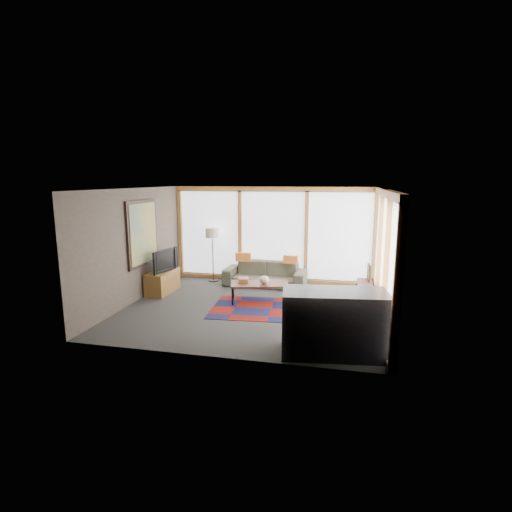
% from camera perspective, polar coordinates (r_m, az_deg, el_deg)
% --- Properties ---
extents(ground, '(5.50, 5.50, 0.00)m').
position_cam_1_polar(ground, '(8.85, -0.58, -7.49)').
color(ground, '#2E2D2B').
rests_on(ground, ground).
extents(room_envelope, '(5.52, 5.02, 2.62)m').
position_cam_1_polar(room_envelope, '(8.94, 3.32, 2.83)').
color(room_envelope, '#3F362E').
rests_on(room_envelope, ground).
extents(rug, '(2.71, 1.87, 0.01)m').
position_cam_1_polar(rug, '(8.81, 2.19, -7.56)').
color(rug, maroon).
rests_on(rug, ground).
extents(sofa, '(2.20, 0.94, 0.63)m').
position_cam_1_polar(sofa, '(10.62, 1.31, -2.58)').
color(sofa, '#404030').
rests_on(sofa, ground).
extents(pillow_left, '(0.43, 0.17, 0.23)m').
position_cam_1_polar(pillow_left, '(10.68, -1.82, -0.14)').
color(pillow_left, orange).
rests_on(pillow_left, sofa).
extents(pillow_right, '(0.39, 0.14, 0.21)m').
position_cam_1_polar(pillow_right, '(10.43, 4.96, -0.49)').
color(pillow_right, orange).
rests_on(pillow_right, sofa).
extents(floor_lamp, '(0.38, 0.38, 1.49)m').
position_cam_1_polar(floor_lamp, '(11.05, -6.19, 0.18)').
color(floor_lamp, '#312117').
rests_on(floor_lamp, ground).
extents(coffee_table, '(1.44, 0.97, 0.44)m').
position_cam_1_polar(coffee_table, '(9.29, 0.51, -5.18)').
color(coffee_table, '#361A11').
rests_on(coffee_table, ground).
extents(book_stack, '(0.28, 0.32, 0.09)m').
position_cam_1_polar(book_stack, '(9.33, -1.80, -3.42)').
color(book_stack, '#9C5D2E').
rests_on(book_stack, coffee_table).
extents(vase, '(0.25, 0.25, 0.19)m').
position_cam_1_polar(vase, '(9.15, 1.20, -3.40)').
color(vase, beige).
rests_on(vase, coffee_table).
extents(bookshelf, '(0.37, 2.01, 0.50)m').
position_cam_1_polar(bookshelf, '(8.87, 15.46, -6.17)').
color(bookshelf, '#361A11').
rests_on(bookshelf, ground).
extents(bowl_a, '(0.19, 0.19, 0.09)m').
position_cam_1_polar(bowl_a, '(8.23, 16.04, -5.37)').
color(bowl_a, black).
rests_on(bowl_a, bookshelf).
extents(bowl_b, '(0.15, 0.15, 0.07)m').
position_cam_1_polar(bowl_b, '(8.57, 15.77, -4.77)').
color(bowl_b, black).
rests_on(bowl_b, bookshelf).
extents(shelf_picture, '(0.07, 0.30, 0.40)m').
position_cam_1_polar(shelf_picture, '(9.47, 15.80, -2.28)').
color(shelf_picture, black).
rests_on(shelf_picture, bookshelf).
extents(tv_console, '(0.46, 1.11, 0.55)m').
position_cam_1_polar(tv_console, '(10.25, -13.20, -3.60)').
color(tv_console, brown).
rests_on(tv_console, ground).
extents(television, '(0.29, 0.97, 0.56)m').
position_cam_1_polar(television, '(10.09, -13.22, -0.59)').
color(television, black).
rests_on(television, tv_console).
extents(bar_counter, '(1.75, 0.99, 1.05)m').
position_cam_1_polar(bar_counter, '(6.62, 11.11, -9.37)').
color(bar_counter, black).
rests_on(bar_counter, ground).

